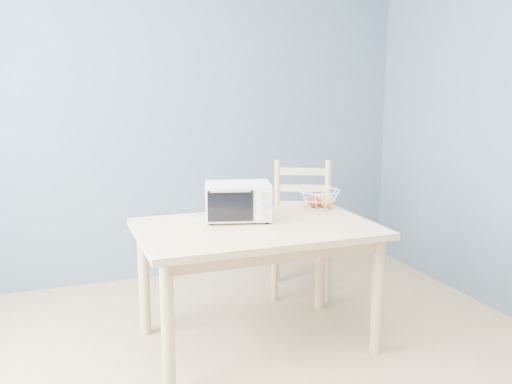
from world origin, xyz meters
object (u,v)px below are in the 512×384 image
object	(u,v)px
dining_table	(256,242)
fruit_basket	(319,199)
toaster_oven	(235,201)
dining_chair	(302,228)

from	to	relation	value
dining_table	fruit_basket	world-z (taller)	fruit_basket
dining_table	fruit_basket	xyz separation A→B (m)	(0.55, 0.28, 0.17)
toaster_oven	dining_chair	size ratio (longest dim) A/B	0.46
dining_table	fruit_basket	bearing A→B (deg)	27.07
dining_table	dining_chair	bearing A→B (deg)	49.31
dining_table	toaster_oven	distance (m)	0.29
dining_table	toaster_oven	world-z (taller)	toaster_oven
dining_table	toaster_oven	bearing A→B (deg)	115.78
fruit_basket	dining_chair	world-z (taller)	dining_chair
toaster_oven	dining_chair	distance (m)	1.02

